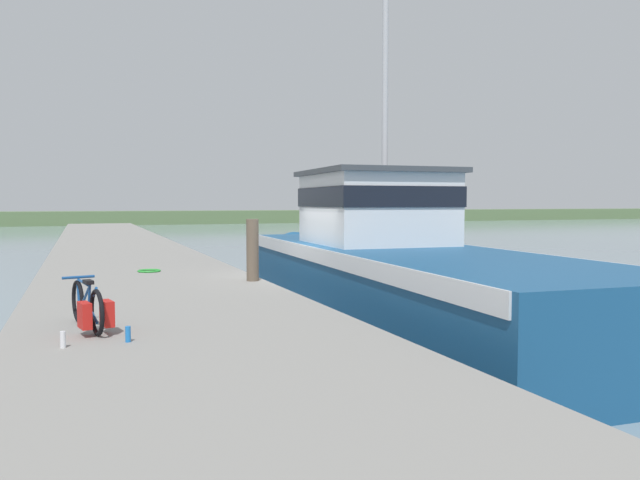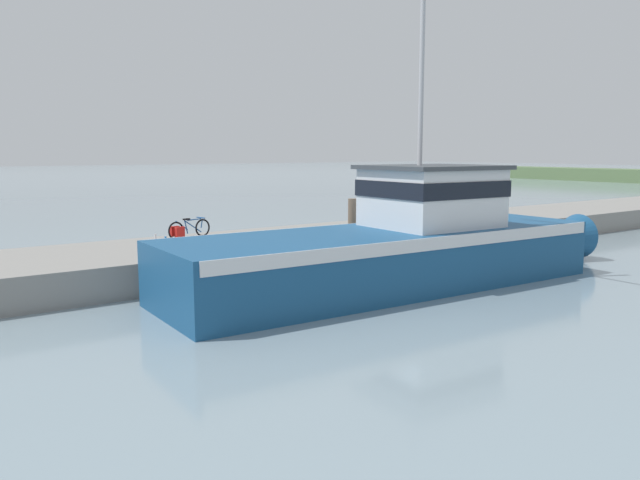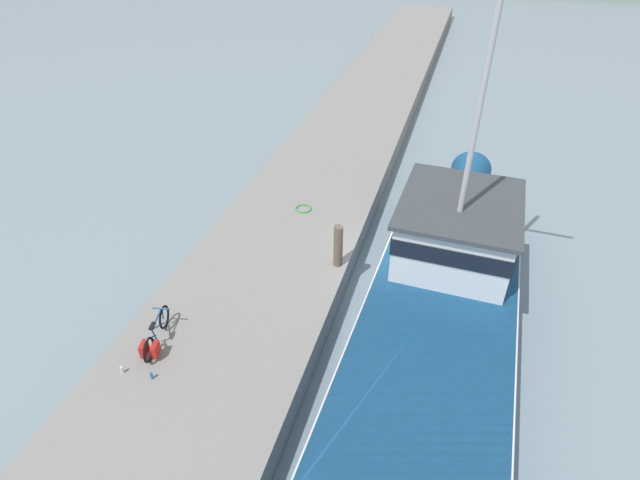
{
  "view_description": "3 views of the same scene",
  "coord_description": "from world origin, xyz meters",
  "px_view_note": "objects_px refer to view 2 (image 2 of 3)",
  "views": [
    {
      "loc": [
        -4.85,
        -13.67,
        2.65
      ],
      "look_at": [
        -0.75,
        -2.96,
        1.95
      ],
      "focal_mm": 35.0,
      "sensor_mm": 36.0,
      "label": 1
    },
    {
      "loc": [
        14.55,
        -13.38,
        3.83
      ],
      "look_at": [
        0.32,
        -3.01,
        1.32
      ],
      "focal_mm": 35.0,
      "sensor_mm": 36.0,
      "label": 2
    },
    {
      "loc": [
        1.45,
        -11.77,
        10.11
      ],
      "look_at": [
        -2.19,
        0.44,
        1.04
      ],
      "focal_mm": 28.0,
      "sensor_mm": 36.0,
      "label": 3
    }
  ],
  "objects_px": {
    "fishing_boat_main": "(406,243)",
    "water_bottle_by_bike": "(166,239)",
    "water_bottle_on_curb": "(155,237)",
    "bicycle_touring": "(185,230)",
    "mooring_post": "(352,219)"
  },
  "relations": [
    {
      "from": "bicycle_touring",
      "to": "water_bottle_by_bike",
      "type": "height_order",
      "value": "bicycle_touring"
    },
    {
      "from": "fishing_boat_main",
      "to": "water_bottle_by_bike",
      "type": "height_order",
      "value": "fishing_boat_main"
    },
    {
      "from": "bicycle_touring",
      "to": "mooring_post",
      "type": "xyz_separation_m",
      "value": [
        3.4,
        4.4,
        0.37
      ]
    },
    {
      "from": "water_bottle_by_bike",
      "to": "bicycle_touring",
      "type": "bearing_deg",
      "value": 115.93
    },
    {
      "from": "mooring_post",
      "to": "water_bottle_by_bike",
      "type": "distance_m",
      "value": 6.08
    },
    {
      "from": "mooring_post",
      "to": "water_bottle_on_curb",
      "type": "height_order",
      "value": "mooring_post"
    },
    {
      "from": "fishing_boat_main",
      "to": "bicycle_touring",
      "type": "relative_size",
      "value": 9.22
    },
    {
      "from": "mooring_post",
      "to": "water_bottle_by_bike",
      "type": "xyz_separation_m",
      "value": [
        -2.97,
        -5.28,
        -0.58
      ]
    },
    {
      "from": "mooring_post",
      "to": "water_bottle_by_bike",
      "type": "relative_size",
      "value": 6.92
    },
    {
      "from": "water_bottle_on_curb",
      "to": "fishing_boat_main",
      "type": "bearing_deg",
      "value": 34.83
    },
    {
      "from": "fishing_boat_main",
      "to": "water_bottle_by_bike",
      "type": "relative_size",
      "value": 78.75
    },
    {
      "from": "water_bottle_on_curb",
      "to": "water_bottle_by_bike",
      "type": "height_order",
      "value": "water_bottle_on_curb"
    },
    {
      "from": "fishing_boat_main",
      "to": "mooring_post",
      "type": "distance_m",
      "value": 3.21
    },
    {
      "from": "bicycle_touring",
      "to": "water_bottle_on_curb",
      "type": "xyz_separation_m",
      "value": [
        -0.31,
        -0.92,
        -0.21
      ]
    },
    {
      "from": "water_bottle_by_bike",
      "to": "mooring_post",
      "type": "bearing_deg",
      "value": 60.61
    }
  ]
}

